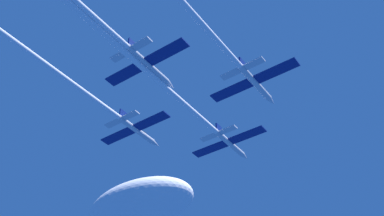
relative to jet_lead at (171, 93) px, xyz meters
name	(u,v)px	position (x,y,z in m)	size (l,w,h in m)	color
jet_lead	(171,93)	(0.00, 0.00, 0.00)	(16.66, 63.18, 2.76)	silver
jet_left_wing	(65,78)	(-13.57, -12.94, 1.06)	(16.66, 61.48, 2.76)	silver
jet_right_wing	(184,4)	(13.21, -14.28, 0.40)	(16.66, 65.94, 2.76)	silver
cloud_wispy	(140,206)	(-41.96, 39.53, 6.08)	(35.12, 19.32, 12.29)	white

